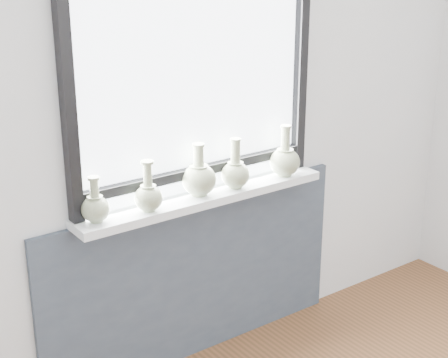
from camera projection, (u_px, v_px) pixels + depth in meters
back_wall at (191, 107)px, 3.18m from camera, size 3.60×0.02×2.60m
apron_panel at (197, 277)px, 3.45m from camera, size 1.70×0.03×0.86m
windowsill at (204, 198)px, 3.24m from camera, size 1.32×0.18×0.04m
window at (195, 78)px, 3.10m from camera, size 1.30×0.06×1.05m
vase_a at (95, 207)px, 2.90m from camera, size 0.12×0.12×0.20m
vase_b at (148, 195)px, 3.02m from camera, size 0.13×0.13×0.23m
vase_c at (199, 178)px, 3.20m from camera, size 0.16×0.16×0.25m
vase_d at (235, 172)px, 3.29m from camera, size 0.14×0.14×0.25m
vase_e at (285, 160)px, 3.46m from camera, size 0.15×0.15×0.26m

